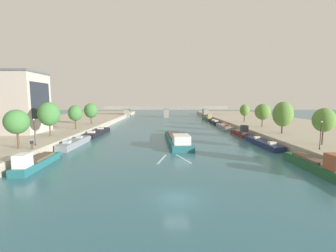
{
  "coord_description": "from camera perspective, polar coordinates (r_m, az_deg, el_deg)",
  "views": [
    {
      "loc": [
        -1.23,
        -21.66,
        9.93
      ],
      "look_at": [
        0.0,
        48.8,
        1.7
      ],
      "focal_mm": 24.13,
      "sensor_mm": 36.0,
      "label": 1
    }
  ],
  "objects": [
    {
      "name": "ground_plane",
      "position": [
        23.86,
        2.15,
        -17.94
      ],
      "size": [
        400.0,
        400.0,
        0.0
      ],
      "primitive_type": "plane",
      "color": "#336675"
    },
    {
      "name": "quay_left",
      "position": [
        86.46,
        -27.77,
        -0.1
      ],
      "size": [
        36.0,
        170.0,
        1.81
      ],
      "primitive_type": "cube",
      "color": "#B2A893",
      "rests_on": "ground"
    },
    {
      "name": "quay_right",
      "position": [
        87.6,
        27.22,
        0.0
      ],
      "size": [
        36.0,
        170.0,
        1.81
      ],
      "primitive_type": "cube",
      "color": "#B2A893",
      "rests_on": "ground"
    },
    {
      "name": "barge_midriver",
      "position": [
        52.66,
        2.39,
        -3.25
      ],
      "size": [
        5.7,
        23.77,
        2.85
      ],
      "color": "#23666B",
      "rests_on": "ground"
    },
    {
      "name": "wake_behind_barge",
      "position": [
        38.36,
        1.16,
        -8.33
      ],
      "size": [
        5.59,
        6.06,
        0.03
      ],
      "color": "#A5D1DB",
      "rests_on": "ground"
    },
    {
      "name": "moored_boat_left_far",
      "position": [
        38.85,
        -30.32,
        -7.81
      ],
      "size": [
        2.51,
        11.53,
        2.79
      ],
      "color": "#23666B",
      "rests_on": "ground"
    },
    {
      "name": "moored_boat_left_near",
      "position": [
        52.87,
        -22.46,
        -3.92
      ],
      "size": [
        2.69,
        13.66,
        2.43
      ],
      "color": "gray",
      "rests_on": "ground"
    },
    {
      "name": "moored_boat_left_midway",
      "position": [
        67.82,
        -17.5,
        -1.55
      ],
      "size": [
        3.85,
        16.78,
        2.27
      ],
      "color": "black",
      "rests_on": "ground"
    },
    {
      "name": "moored_boat_right_midway",
      "position": [
        38.07,
        33.43,
        -8.06
      ],
      "size": [
        2.55,
        12.4,
        3.25
      ],
      "color": "#235633",
      "rests_on": "ground"
    },
    {
      "name": "moored_boat_right_downstream",
      "position": [
        53.31,
        22.74,
        -3.95
      ],
      "size": [
        2.93,
        14.93,
        2.25
      ],
      "color": "#1E284C",
      "rests_on": "ground"
    },
    {
      "name": "moored_boat_right_far",
      "position": [
        65.32,
        17.8,
        -1.58
      ],
      "size": [
        2.12,
        10.81,
        3.29
      ],
      "color": "maroon",
      "rests_on": "ground"
    },
    {
      "name": "moored_boat_right_lone",
      "position": [
        80.64,
        14.09,
        -0.15
      ],
      "size": [
        3.38,
        15.12,
        2.34
      ],
      "color": "gray",
      "rests_on": "ground"
    },
    {
      "name": "moored_boat_right_second",
      "position": [
        96.6,
        11.66,
        0.99
      ],
      "size": [
        2.86,
        12.82,
        2.29
      ],
      "color": "black",
      "rests_on": "ground"
    },
    {
      "name": "moored_boat_right_end",
      "position": [
        112.18,
        10.02,
        1.96
      ],
      "size": [
        2.91,
        14.38,
        3.27
      ],
      "color": "#235633",
      "rests_on": "ground"
    },
    {
      "name": "tree_left_midway",
      "position": [
        44.85,
        -33.9,
        0.87
      ],
      "size": [
        3.84,
        3.84,
        6.53
      ],
      "color": "brown",
      "rests_on": "quay_left"
    },
    {
      "name": "tree_left_by_lamp",
      "position": [
        56.52,
        -27.84,
        2.69
      ],
      "size": [
        4.59,
        4.59,
        7.61
      ],
      "color": "brown",
      "rests_on": "quay_left"
    },
    {
      "name": "tree_left_end_of_row",
      "position": [
        67.61,
        -22.41,
        3.01
      ],
      "size": [
        3.78,
        3.78,
        6.6
      ],
      "color": "brown",
      "rests_on": "quay_left"
    },
    {
      "name": "tree_left_second",
      "position": [
        79.45,
        -18.9,
        3.69
      ],
      "size": [
        4.41,
        4.41,
        6.95
      ],
      "color": "brown",
      "rests_on": "quay_left"
    },
    {
      "name": "tree_right_far",
      "position": [
        49.32,
        34.68,
        1.25
      ],
      "size": [
        3.75,
        3.75,
        6.67
      ],
      "color": "brown",
      "rests_on": "quay_right"
    },
    {
      "name": "tree_right_midway",
      "position": [
        60.94,
        27.03,
        2.68
      ],
      "size": [
        4.64,
        4.64,
        7.67
      ],
      "color": "brown",
      "rests_on": "quay_right"
    },
    {
      "name": "tree_right_end_of_row",
      "position": [
        72.65,
        22.8,
        3.31
      ],
      "size": [
        4.52,
        4.52,
        6.93
      ],
      "color": "brown",
      "rests_on": "quay_right"
    },
    {
      "name": "tree_right_by_lamp",
      "position": [
        86.83,
        18.79,
        3.8
      ],
      "size": [
        3.4,
        3.4,
        6.42
      ],
      "color": "brown",
      "rests_on": "quay_right"
    },
    {
      "name": "lamppost_left_bank",
      "position": [
        46.74,
        -30.68,
        -1.05
      ],
      "size": [
        0.28,
        0.28,
        4.78
      ],
      "color": "black",
      "rests_on": "quay_left"
    },
    {
      "name": "lamppost_right_bank",
      "position": [
        44.42,
        34.12,
        -1.66
      ],
      "size": [
        0.28,
        0.28,
        4.71
      ],
      "color": "black",
      "rests_on": "quay_right"
    },
    {
      "name": "building_left_tall",
      "position": [
        68.08,
        -35.05,
        4.94
      ],
      "size": [
        15.49,
        10.81,
        14.99
      ],
      "color": "#BCB2A8",
      "rests_on": "quay_left"
    },
    {
      "name": "bridge_far",
      "position": [
        127.06,
        -0.45,
        4.03
      ],
      "size": [
        68.35,
        4.4,
        6.32
      ],
      "color": "gray",
      "rests_on": "ground"
    },
    {
      "name": "person_on_quay",
      "position": [
        43.58,
        -31.17,
        -3.82
      ],
      "size": [
        0.47,
        0.34,
        1.62
      ],
      "color": "#473D33",
      "rests_on": "quay_left"
    }
  ]
}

